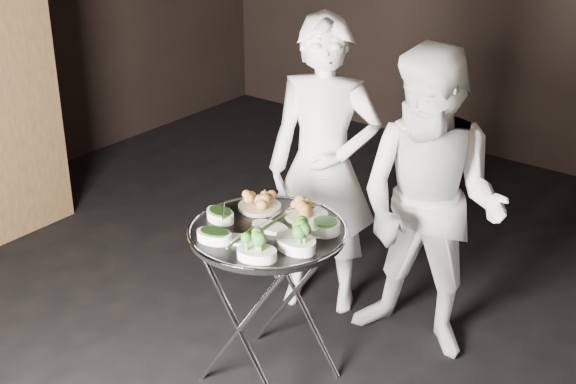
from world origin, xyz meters
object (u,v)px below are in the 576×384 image
Objects in this scene: tray_stand at (268,299)px; waiter_left at (324,168)px; waiter_right at (430,207)px; serving_tray at (268,232)px.

tray_stand is 0.49× the size of waiter_left.
tray_stand is at bearing -127.37° from waiter_right.
waiter_left is 0.65m from waiter_right.
tray_stand is 0.51× the size of waiter_right.
waiter_right reaches higher than serving_tray.
tray_stand is 0.90m from waiter_right.
tray_stand is at bearing -98.89° from waiter_left.
waiter_right is (0.44, 0.71, 0.34)m from tray_stand.
waiter_right is at bearing -27.42° from waiter_left.
serving_tray is at bearing -127.37° from waiter_right.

